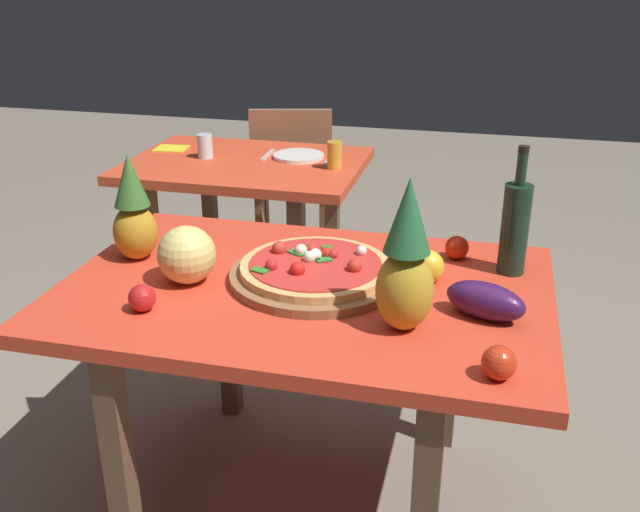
{
  "coord_description": "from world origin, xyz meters",
  "views": [
    {
      "loc": [
        0.46,
        -1.66,
        1.54
      ],
      "look_at": [
        0.02,
        0.09,
        0.77
      ],
      "focal_mm": 40.09,
      "sensor_mm": 36.0,
      "label": 1
    }
  ],
  "objects_px": {
    "melon": "(187,255)",
    "bell_pepper": "(429,267)",
    "pizza_board": "(316,276)",
    "tomato_at_corner": "(499,363)",
    "eggplant": "(485,301)",
    "pizza": "(315,266)",
    "drinking_glass_water": "(205,146)",
    "pineapple_left": "(133,213)",
    "knife_utensil": "(330,159)",
    "display_table": "(305,314)",
    "napkin_folded": "(171,149)",
    "drinking_glass_juice": "(334,155)",
    "dinner_plate": "(299,156)",
    "fork_utensil": "(268,155)",
    "pineapple_right": "(406,264)",
    "tomato_beside_pepper": "(457,247)",
    "dining_chair": "(292,177)",
    "wine_bottle": "(515,226)",
    "background_table": "(247,186)",
    "tomato_near_board": "(142,298)"
  },
  "relations": [
    {
      "from": "melon",
      "to": "bell_pepper",
      "type": "height_order",
      "value": "melon"
    },
    {
      "from": "pizza_board",
      "to": "tomato_at_corner",
      "type": "relative_size",
      "value": 6.31
    },
    {
      "from": "eggplant",
      "to": "pizza_board",
      "type": "bearing_deg",
      "value": 166.53
    },
    {
      "from": "pizza",
      "to": "drinking_glass_water",
      "type": "bearing_deg",
      "value": 125.16
    },
    {
      "from": "pizza_board",
      "to": "pineapple_left",
      "type": "xyz_separation_m",
      "value": [
        -0.54,
        0.02,
        0.13
      ]
    },
    {
      "from": "melon",
      "to": "knife_utensil",
      "type": "height_order",
      "value": "melon"
    },
    {
      "from": "display_table",
      "to": "napkin_folded",
      "type": "xyz_separation_m",
      "value": [
        -0.96,
        1.24,
        0.09
      ]
    },
    {
      "from": "pineapple_left",
      "to": "drinking_glass_water",
      "type": "relative_size",
      "value": 3.04
    },
    {
      "from": "pizza_board",
      "to": "tomato_at_corner",
      "type": "height_order",
      "value": "tomato_at_corner"
    },
    {
      "from": "drinking_glass_juice",
      "to": "dinner_plate",
      "type": "height_order",
      "value": "drinking_glass_juice"
    },
    {
      "from": "eggplant",
      "to": "tomato_at_corner",
      "type": "height_order",
      "value": "eggplant"
    },
    {
      "from": "drinking_glass_water",
      "to": "fork_utensil",
      "type": "xyz_separation_m",
      "value": [
        0.25,
        0.1,
        -0.05
      ]
    },
    {
      "from": "pineapple_right",
      "to": "napkin_folded",
      "type": "xyz_separation_m",
      "value": [
        -1.25,
        1.4,
        -0.16
      ]
    },
    {
      "from": "tomato_at_corner",
      "to": "drinking_glass_juice",
      "type": "bearing_deg",
      "value": 115.31
    },
    {
      "from": "pineapple_right",
      "to": "drinking_glass_water",
      "type": "xyz_separation_m",
      "value": [
        -1.04,
        1.31,
        -0.11
      ]
    },
    {
      "from": "display_table",
      "to": "napkin_folded",
      "type": "distance_m",
      "value": 1.57
    },
    {
      "from": "tomato_beside_pepper",
      "to": "eggplant",
      "type": "bearing_deg",
      "value": -75.32
    },
    {
      "from": "display_table",
      "to": "tomato_beside_pepper",
      "type": "relative_size",
      "value": 18.86
    },
    {
      "from": "pineapple_right",
      "to": "drinking_glass_juice",
      "type": "distance_m",
      "value": 1.36
    },
    {
      "from": "dining_chair",
      "to": "knife_utensil",
      "type": "relative_size",
      "value": 4.72
    },
    {
      "from": "pineapple_right",
      "to": "napkin_folded",
      "type": "distance_m",
      "value": 1.89
    },
    {
      "from": "wine_bottle",
      "to": "pizza",
      "type": "bearing_deg",
      "value": -160.48
    },
    {
      "from": "background_table",
      "to": "drinking_glass_water",
      "type": "bearing_deg",
      "value": 178.05
    },
    {
      "from": "pizza_board",
      "to": "wine_bottle",
      "type": "bearing_deg",
      "value": 19.76
    },
    {
      "from": "pizza_board",
      "to": "eggplant",
      "type": "height_order",
      "value": "eggplant"
    },
    {
      "from": "napkin_folded",
      "to": "drinking_glass_juice",
      "type": "bearing_deg",
      "value": -9.23
    },
    {
      "from": "eggplant",
      "to": "tomato_beside_pepper",
      "type": "relative_size",
      "value": 2.91
    },
    {
      "from": "display_table",
      "to": "melon",
      "type": "bearing_deg",
      "value": -170.59
    },
    {
      "from": "bell_pepper",
      "to": "dinner_plate",
      "type": "height_order",
      "value": "bell_pepper"
    },
    {
      "from": "fork_utensil",
      "to": "knife_utensil",
      "type": "bearing_deg",
      "value": -1.83
    },
    {
      "from": "dinner_plate",
      "to": "fork_utensil",
      "type": "relative_size",
      "value": 1.22
    },
    {
      "from": "pineapple_left",
      "to": "tomato_near_board",
      "type": "distance_m",
      "value": 0.36
    },
    {
      "from": "melon",
      "to": "fork_utensil",
      "type": "distance_m",
      "value": 1.3
    },
    {
      "from": "bell_pepper",
      "to": "tomato_near_board",
      "type": "height_order",
      "value": "bell_pepper"
    },
    {
      "from": "display_table",
      "to": "knife_utensil",
      "type": "distance_m",
      "value": 1.26
    },
    {
      "from": "pineapple_right",
      "to": "napkin_folded",
      "type": "relative_size",
      "value": 2.65
    },
    {
      "from": "pineapple_left",
      "to": "fork_utensil",
      "type": "distance_m",
      "value": 1.18
    },
    {
      "from": "drinking_glass_juice",
      "to": "knife_utensil",
      "type": "height_order",
      "value": "drinking_glass_juice"
    },
    {
      "from": "tomato_at_corner",
      "to": "wine_bottle",
      "type": "bearing_deg",
      "value": 87.68
    },
    {
      "from": "pizza_board",
      "to": "pineapple_left",
      "type": "bearing_deg",
      "value": 177.75
    },
    {
      "from": "pizza_board",
      "to": "knife_utensil",
      "type": "height_order",
      "value": "pizza_board"
    },
    {
      "from": "eggplant",
      "to": "pizza",
      "type": "bearing_deg",
      "value": 166.37
    },
    {
      "from": "dining_chair",
      "to": "drinking_glass_water",
      "type": "height_order",
      "value": "dining_chair"
    },
    {
      "from": "background_table",
      "to": "wine_bottle",
      "type": "distance_m",
      "value": 1.45
    },
    {
      "from": "melon",
      "to": "tomato_near_board",
      "type": "xyz_separation_m",
      "value": [
        -0.04,
        -0.19,
        -0.04
      ]
    },
    {
      "from": "drinking_glass_juice",
      "to": "dinner_plate",
      "type": "bearing_deg",
      "value": 146.21
    },
    {
      "from": "dining_chair",
      "to": "fork_utensil",
      "type": "bearing_deg",
      "value": 79.45
    },
    {
      "from": "wine_bottle",
      "to": "tomato_beside_pepper",
      "type": "bearing_deg",
      "value": 158.82
    },
    {
      "from": "pizza_board",
      "to": "fork_utensil",
      "type": "distance_m",
      "value": 1.3
    },
    {
      "from": "eggplant",
      "to": "background_table",
      "type": "bearing_deg",
      "value": 130.95
    }
  ]
}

